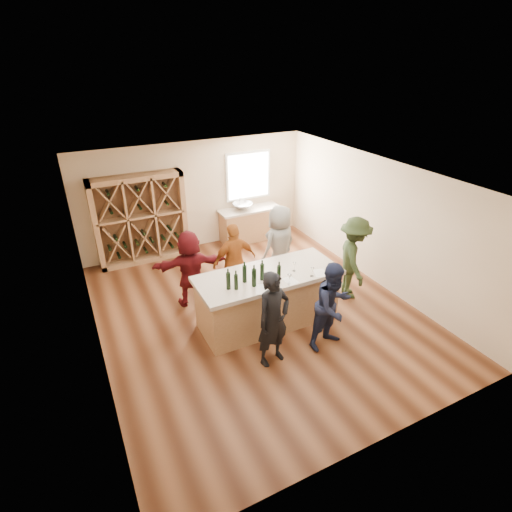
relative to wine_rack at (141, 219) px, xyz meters
name	(u,v)px	position (x,y,z in m)	size (l,w,h in m)	color
floor	(256,313)	(1.50, -3.27, -1.15)	(6.00, 7.00, 0.10)	brown
ceiling	(256,175)	(1.50, -3.27, 1.75)	(6.00, 7.00, 0.10)	white
wall_back	(195,195)	(1.50, 0.28, 0.30)	(6.00, 0.10, 2.80)	beige
wall_front	(390,369)	(1.50, -6.82, 0.30)	(6.00, 0.10, 2.80)	beige
wall_left	(85,288)	(-1.55, -3.27, 0.30)	(0.10, 7.00, 2.80)	beige
wall_right	(380,222)	(4.55, -3.27, 0.30)	(0.10, 7.00, 2.80)	beige
window_frame	(248,176)	(3.00, 0.20, 0.65)	(1.30, 0.06, 1.30)	white
window_pane	(249,176)	(3.00, 0.17, 0.65)	(1.18, 0.01, 1.18)	white
wine_rack	(141,219)	(0.00, 0.00, 0.00)	(2.20, 0.45, 2.20)	#A6784F
back_counter_base	(250,225)	(2.90, -0.07, -0.67)	(1.60, 0.58, 0.86)	#A6784F
back_counter_top	(249,209)	(2.90, -0.07, -0.21)	(1.70, 0.62, 0.06)	beige
sink	(243,206)	(2.70, -0.07, -0.09)	(0.54, 0.54, 0.19)	silver
faucet	(240,202)	(2.70, 0.11, -0.03)	(0.02, 0.02, 0.30)	silver
tasting_counter_base	(268,300)	(1.55, -3.69, -0.60)	(2.60, 1.00, 1.00)	#A6784F
tasting_counter_top	(268,276)	(1.55, -3.69, -0.06)	(2.72, 1.12, 0.08)	beige
wine_bottle_a	(228,281)	(0.68, -3.84, 0.14)	(0.08, 0.08, 0.32)	black
wine_bottle_b	(236,282)	(0.80, -3.91, 0.12)	(0.07, 0.07, 0.29)	black
wine_bottle_c	(245,274)	(1.03, -3.76, 0.14)	(0.08, 0.08, 0.32)	black
wine_bottle_d	(254,278)	(1.12, -3.96, 0.15)	(0.08, 0.08, 0.33)	black
wine_bottle_e	(262,272)	(1.34, -3.83, 0.14)	(0.08, 0.08, 0.32)	black
wine_glass_a	(265,284)	(1.25, -4.12, 0.07)	(0.07, 0.07, 0.18)	white
wine_glass_b	(289,279)	(1.71, -4.17, 0.08)	(0.08, 0.08, 0.20)	white
wine_glass_c	(312,272)	(2.22, -4.13, 0.06)	(0.06, 0.06, 0.17)	white
wine_glass_d	(294,267)	(2.03, -3.81, 0.06)	(0.06, 0.06, 0.17)	white
tasting_menu_a	(263,289)	(1.20, -4.12, -0.02)	(0.24, 0.33, 0.00)	white
tasting_menu_b	(290,281)	(1.78, -4.09, -0.02)	(0.21, 0.28, 0.00)	white
tasting_menu_c	(320,273)	(2.42, -4.10, -0.02)	(0.22, 0.30, 0.00)	white
person_near_left	(273,319)	(1.10, -4.70, -0.24)	(0.63, 0.46, 1.72)	black
person_near_right	(333,306)	(2.23, -4.78, -0.28)	(0.80, 0.44, 1.64)	#191E38
person_server	(353,258)	(3.59, -3.63, -0.20)	(1.16, 0.54, 1.80)	#263319
person_far_mid	(235,261)	(1.37, -2.52, -0.27)	(0.98, 0.50, 1.66)	#994C19
person_far_right	(279,245)	(2.52, -2.41, -0.19)	(0.89, 0.58, 1.82)	slate
person_far_left	(191,268)	(0.45, -2.39, -0.28)	(1.52, 0.54, 1.63)	#590F14
wine_bottle_f	(279,273)	(1.60, -3.99, 0.13)	(0.07, 0.07, 0.30)	black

